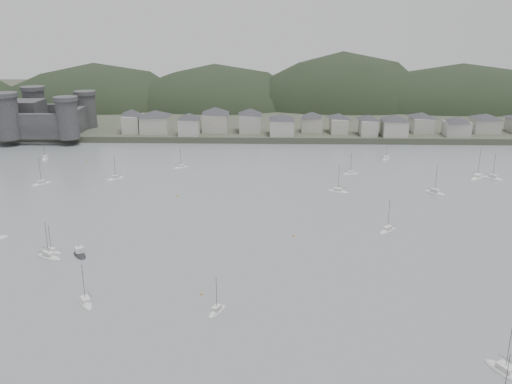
{
  "coord_description": "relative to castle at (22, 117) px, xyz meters",
  "views": [
    {
      "loc": [
        4.45,
        -90.71,
        59.16
      ],
      "look_at": [
        0.0,
        75.0,
        6.0
      ],
      "focal_mm": 38.68,
      "sensor_mm": 36.0,
      "label": 1
    }
  ],
  "objects": [
    {
      "name": "mooring_buoys",
      "position": [
        92.56,
        -129.66,
        -10.81
      ],
      "size": [
        111.19,
        147.0,
        0.7
      ],
      "color": "#C68D42",
      "rests_on": "ground"
    },
    {
      "name": "sailboat_lead",
      "position": [
        174.52,
        -38.23,
        -10.78
      ],
      "size": [
        5.76,
        7.28,
        9.82
      ],
      "rotation": [
        0.0,
        0.0,
        2.58
      ],
      "color": "silver",
      "rests_on": "ground"
    },
    {
      "name": "castle",
      "position": [
        0.0,
        0.0,
        0.0
      ],
      "size": [
        66.0,
        43.0,
        20.0
      ],
      "color": "#303033",
      "rests_on": "far_shore_land"
    },
    {
      "name": "waterfront_town",
      "position": [
        170.59,
        3.54,
        -2.3
      ],
      "size": [
        451.48,
        28.46,
        12.92
      ],
      "color": "#A29D94",
      "rests_on": "far_shore_land"
    },
    {
      "name": "ground",
      "position": [
        120.0,
        -179.8,
        -10.96
      ],
      "size": [
        900.0,
        900.0,
        0.0
      ],
      "primitive_type": "plane",
      "color": "slate",
      "rests_on": "ground"
    },
    {
      "name": "far_shore_land",
      "position": [
        120.0,
        115.2,
        -9.46
      ],
      "size": [
        900.0,
        250.0,
        3.0
      ],
      "primitive_type": "cube",
      "color": "#383D2D",
      "rests_on": "ground"
    },
    {
      "name": "moored_fleet",
      "position": [
        119.57,
        -119.55,
        -10.79
      ],
      "size": [
        209.63,
        158.28,
        13.47
      ],
      "color": "silver",
      "rests_on": "ground"
    },
    {
      "name": "forested_ridge",
      "position": [
        124.83,
        89.6,
        -22.25
      ],
      "size": [
        851.55,
        103.94,
        102.57
      ],
      "color": "black",
      "rests_on": "ground"
    },
    {
      "name": "motor_launch_far",
      "position": [
        75.21,
        -140.84,
        -10.67
      ],
      "size": [
        5.97,
        7.23,
        3.69
      ],
      "rotation": [
        0.0,
        0.0,
        3.73
      ],
      "color": "black",
      "rests_on": "ground"
    }
  ]
}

